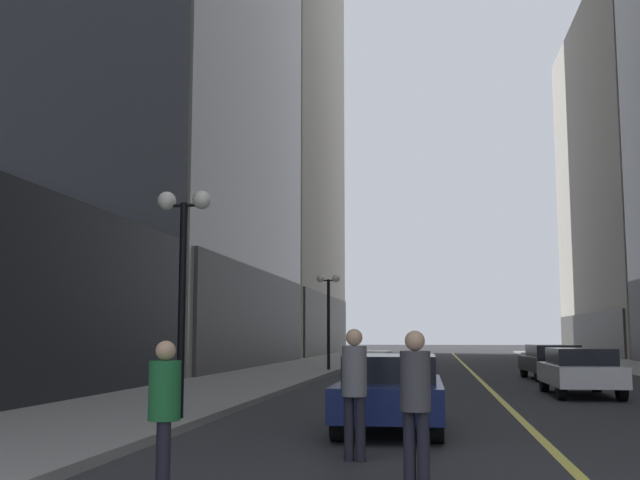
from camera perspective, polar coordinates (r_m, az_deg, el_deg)
The scene contains 11 objects.
ground_plane at distance 39.73m, azimuth 10.90°, elevation -9.32°, with size 200.00×200.00×0.00m, color #2D2D30.
sidewalk_left at distance 40.23m, azimuth -1.08°, elevation -9.30°, with size 4.50×78.00×0.15m, color gray.
lane_centre_stripe at distance 39.73m, azimuth 10.90°, elevation -9.31°, with size 0.16×70.00×0.01m, color #E5D64C.
car_navy at distance 14.18m, azimuth 5.25°, elevation -10.86°, with size 1.85×4.49×1.32m.
car_white at distance 23.00m, azimuth 18.56°, elevation -9.05°, with size 1.77×4.44×1.32m.
car_black at distance 31.01m, azimuth 16.69°, elevation -8.50°, with size 2.02×4.71×1.32m.
pedestrian_with_orange_bag at distance 8.84m, azimuth 7.05°, elevation -11.29°, with size 0.43×0.43×1.73m.
pedestrian_in_grey_suit at distance 10.69m, azimuth 2.54°, elevation -10.47°, with size 0.41×0.41×1.76m.
pedestrian_in_green_parka at distance 8.51m, azimuth -11.38°, elevation -11.85°, with size 0.45×0.45×1.62m.
street_lamp_left_near at distance 14.98m, azimuth -10.04°, elevation -0.86°, with size 1.06×0.36×4.43m.
street_lamp_left_far at distance 35.19m, azimuth 0.63°, elevation -4.45°, with size 1.06×0.36×4.43m.
Camera 1 is at (-1.69, -4.66, 1.68)m, focal length 43.50 mm.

